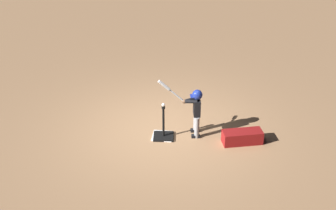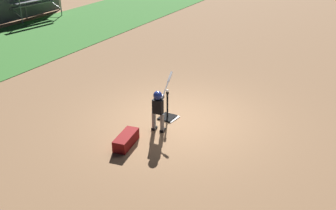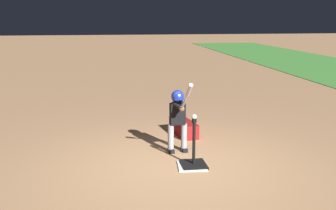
{
  "view_description": "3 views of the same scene",
  "coord_description": "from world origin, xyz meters",
  "px_view_note": "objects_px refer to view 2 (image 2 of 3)",
  "views": [
    {
      "loc": [
        -0.37,
        8.85,
        5.5
      ],
      "look_at": [
        -0.11,
        0.23,
        0.76
      ],
      "focal_mm": 50.0,
      "sensor_mm": 36.0,
      "label": 1
    },
    {
      "loc": [
        -8.13,
        -4.38,
        4.94
      ],
      "look_at": [
        -0.39,
        0.06,
        0.61
      ],
      "focal_mm": 42.0,
      "sensor_mm": 36.0,
      "label": 2
    },
    {
      "loc": [
        5.68,
        -0.99,
        2.31
      ],
      "look_at": [
        -0.77,
        0.0,
        0.83
      ],
      "focal_mm": 42.0,
      "sensor_mm": 36.0,
      "label": 3
    }
  ],
  "objects_px": {
    "batting_tee": "(167,114)",
    "batter_child": "(159,105)",
    "baseball": "(167,91)",
    "bleachers_far_right": "(29,5)",
    "equipment_bag": "(126,140)"
  },
  "relations": [
    {
      "from": "batting_tee",
      "to": "batter_child",
      "type": "xyz_separation_m",
      "value": [
        -0.67,
        -0.13,
        0.59
      ]
    },
    {
      "from": "baseball",
      "to": "bleachers_far_right",
      "type": "height_order",
      "value": "bleachers_far_right"
    },
    {
      "from": "batter_child",
      "to": "equipment_bag",
      "type": "distance_m",
      "value": 1.19
    },
    {
      "from": "batter_child",
      "to": "equipment_bag",
      "type": "relative_size",
      "value": 1.59
    },
    {
      "from": "batting_tee",
      "to": "batter_child",
      "type": "relative_size",
      "value": 0.57
    },
    {
      "from": "baseball",
      "to": "equipment_bag",
      "type": "relative_size",
      "value": 0.09
    },
    {
      "from": "batter_child",
      "to": "equipment_bag",
      "type": "bearing_deg",
      "value": 163.76
    },
    {
      "from": "batting_tee",
      "to": "baseball",
      "type": "distance_m",
      "value": 0.69
    },
    {
      "from": "batter_child",
      "to": "baseball",
      "type": "distance_m",
      "value": 0.69
    },
    {
      "from": "batter_child",
      "to": "batting_tee",
      "type": "bearing_deg",
      "value": 11.09
    },
    {
      "from": "batter_child",
      "to": "equipment_bag",
      "type": "height_order",
      "value": "batter_child"
    },
    {
      "from": "batting_tee",
      "to": "baseball",
      "type": "bearing_deg",
      "value": 180.0
    },
    {
      "from": "bleachers_far_right",
      "to": "batting_tee",
      "type": "bearing_deg",
      "value": -117.9
    },
    {
      "from": "equipment_bag",
      "to": "baseball",
      "type": "bearing_deg",
      "value": -15.75
    },
    {
      "from": "bleachers_far_right",
      "to": "baseball",
      "type": "bearing_deg",
      "value": -117.9
    }
  ]
}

